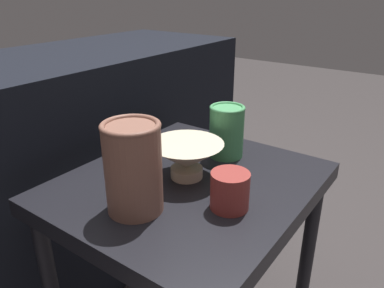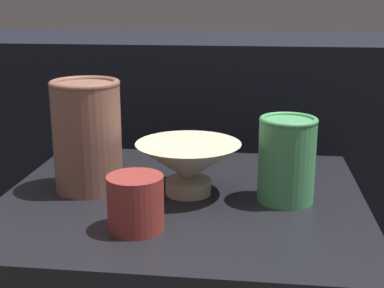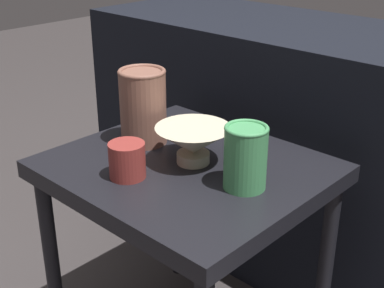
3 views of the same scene
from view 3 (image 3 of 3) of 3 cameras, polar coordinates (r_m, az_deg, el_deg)
The scene contains 6 objects.
table at distance 1.21m, azimuth -0.54°, elevation -5.00°, with size 0.57×0.51×0.54m.
couch_backdrop at distance 1.67m, azimuth 13.02°, elevation -0.95°, with size 1.50×0.50×0.75m.
bowl at distance 1.16m, azimuth 0.13°, elevation 0.28°, with size 0.17×0.17×0.08m.
vase_textured_left at distance 1.26m, azimuth -5.25°, elevation 4.11°, with size 0.11×0.11×0.18m.
vase_colorful_right at distance 1.06m, azimuth 5.63°, elevation -1.37°, with size 0.09×0.09×0.13m.
cup at distance 1.11m, azimuth -6.94°, elevation -1.73°, with size 0.08×0.08×0.08m.
Camera 3 is at (0.74, -0.77, 1.06)m, focal length 50.00 mm.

